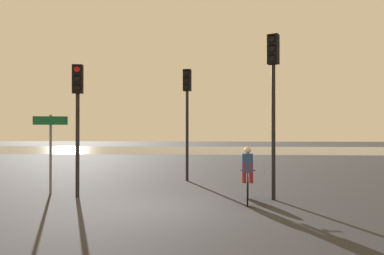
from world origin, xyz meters
TOP-DOWN VIEW (x-y plane):
  - ground_plane at (0.00, 0.00)m, footprint 120.00×120.00m
  - water_strip at (0.00, 30.00)m, footprint 80.00×16.00m
  - traffic_light_center at (0.26, 5.55)m, footprint 0.35×0.37m
  - traffic_light_near_right at (3.17, 1.51)m, footprint 0.39×0.41m
  - traffic_light_near_left at (-2.88, 1.60)m, footprint 0.36×0.38m
  - direction_sign_post at (-4.01, 2.16)m, footprint 1.08×0.28m
  - cyclist at (2.36, 0.98)m, footprint 0.46×1.71m

SIDE VIEW (x-z plane):
  - ground_plane at x=0.00m, z-range 0.00..0.00m
  - water_strip at x=0.00m, z-range 0.00..0.01m
  - cyclist at x=2.36m, z-range 0.01..1.63m
  - direction_sign_post at x=-4.01m, z-range 0.40..3.00m
  - traffic_light_near_left at x=-2.88m, z-range 0.82..4.97m
  - traffic_light_center at x=0.26m, z-range 0.89..5.50m
  - traffic_light_near_right at x=3.17m, z-range 0.94..5.92m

